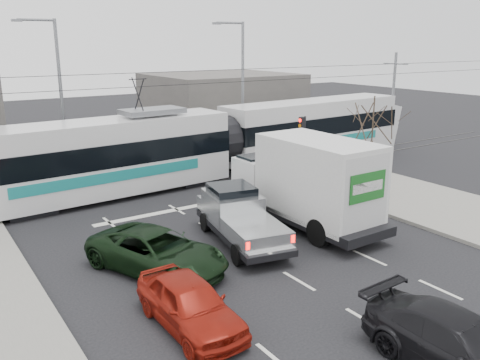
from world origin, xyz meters
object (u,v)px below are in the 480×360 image
bare_tree (373,123)px  box_truck (307,182)px  red_car (190,304)px  traffic_signal (303,135)px  street_lamp_near (240,82)px  green_car (157,252)px  silver_pickup (238,216)px  dark_car (461,346)px  street_lamp_far (57,88)px  tram (222,141)px  navy_pickup (301,173)px

bare_tree → box_truck: bearing=-164.9°
red_car → box_truck: bearing=28.4°
traffic_signal → street_lamp_near: (0.84, 7.50, 2.37)m
green_car → traffic_signal: bearing=6.4°
silver_pickup → red_car: silver_pickup is taller
traffic_signal → dark_car: 17.48m
street_lamp_near → street_lamp_far: size_ratio=1.00×
street_lamp_far → tram: (7.68, -5.71, -3.02)m
box_truck → silver_pickup: bearing=176.5°
street_lamp_near → street_lamp_far: 11.67m
silver_pickup → navy_pickup: 7.68m
traffic_signal → red_car: (-12.53, -9.96, -2.02)m
street_lamp_far → navy_pickup: street_lamp_far is taller
traffic_signal → street_lamp_far: size_ratio=0.40×
silver_pickup → street_lamp_near: bearing=67.5°
street_lamp_near → tram: bearing=-135.8°
street_lamp_far → red_car: size_ratio=2.13×
traffic_signal → silver_pickup: traffic_signal is taller
red_car → dark_car: bearing=-51.1°
street_lamp_far → silver_pickup: street_lamp_far is taller
street_lamp_near → red_car: size_ratio=2.13×
tram → box_truck: tram is taller
traffic_signal → street_lamp_far: bearing=138.3°
street_lamp_near → dark_car: (-8.96, -22.86, -4.39)m
street_lamp_far → silver_pickup: (2.83, -14.82, -4.08)m
bare_tree → traffic_signal: bearing=105.8°
bare_tree → tram: 8.96m
street_lamp_near → red_car: street_lamp_near is taller
box_truck → dark_car: (-3.71, -9.86, -1.20)m
bare_tree → navy_pickup: bare_tree is taller
traffic_signal → navy_pickup: traffic_signal is taller
tram → navy_pickup: tram is taller
tram → green_car: (-8.79, -9.95, -1.36)m
traffic_signal → tram: bearing=128.1°
bare_tree → street_lamp_near: size_ratio=0.56×
dark_car → bare_tree: bearing=48.1°
silver_pickup → navy_pickup: silver_pickup is taller
navy_pickup → traffic_signal: bearing=37.3°
street_lamp_near → green_car: 19.10m
box_truck → dark_car: box_truck is taller
silver_pickup → navy_pickup: (6.60, 3.93, -0.05)m
tram → dark_car: 19.87m
navy_pickup → dark_car: bearing=-127.5°
navy_pickup → red_car: navy_pickup is taller
traffic_signal → street_lamp_near: 7.91m
traffic_signal → green_car: bearing=-152.4°
bare_tree → green_car: (-12.89, -2.17, -3.06)m
green_car → tram: bearing=27.3°
street_lamp_near → navy_pickup: bearing=-103.1°
tram → box_truck: size_ratio=3.72×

